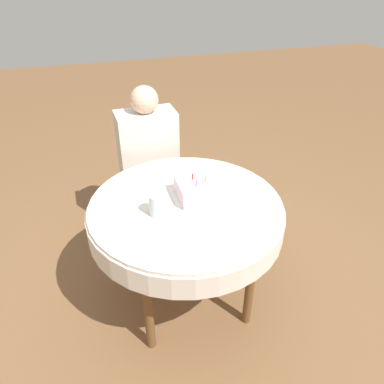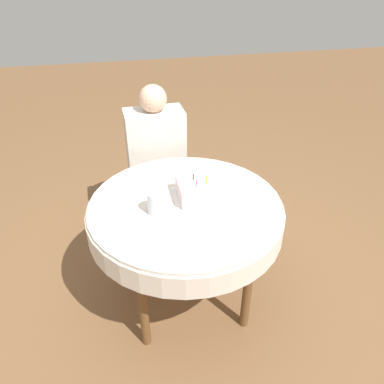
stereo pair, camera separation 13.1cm
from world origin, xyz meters
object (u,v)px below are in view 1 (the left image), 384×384
object	(u,v)px
drinking_glass	(157,205)
person	(149,151)
chair	(148,171)
birthday_cake	(197,189)

from	to	relation	value
drinking_glass	person	bearing A→B (deg)	82.41
chair	person	xyz separation A→B (m)	(0.00, -0.08, 0.21)
chair	drinking_glass	xyz separation A→B (m)	(-0.10, -0.86, 0.30)
chair	person	distance (m)	0.22
birthday_cake	chair	bearing A→B (deg)	100.62
person	chair	bearing A→B (deg)	90.00
chair	birthday_cake	size ratio (longest dim) A/B	4.09
person	drinking_glass	world-z (taller)	person
birthday_cake	drinking_glass	distance (m)	0.26
chair	drinking_glass	size ratio (longest dim) A/B	7.31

